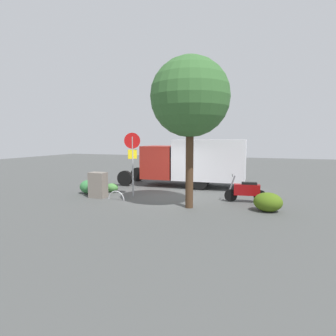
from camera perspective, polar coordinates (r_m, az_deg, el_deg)
name	(u,v)px	position (r m, az deg, el deg)	size (l,w,h in m)	color
ground_plane	(170,197)	(13.33, 0.39, -5.97)	(60.00, 60.00, 0.00)	#474948
box_truck_near	(193,160)	(16.06, 5.09, 1.64)	(7.40, 2.59, 2.74)	black
motorcycle	(246,191)	(12.58, 15.86, -4.51)	(1.81, 0.59, 1.20)	black
stop_sign	(132,154)	(13.31, -7.34, 2.84)	(0.71, 0.33, 3.06)	#9E9EA3
street_tree	(190,98)	(11.11, 4.57, 14.27)	(3.12, 3.12, 5.96)	#47301E
utility_cabinet	(98,185)	(13.51, -14.23, -3.41)	(0.77, 0.54, 1.20)	slate
bike_rack_hoop	(116,200)	(12.89, -10.62, -6.49)	(0.85, 0.85, 0.05)	#B7B7BC
shrub_near_sign	(112,188)	(14.77, -11.48, -4.00)	(0.67, 0.55, 0.46)	#49853F
shrub_mid_verge	(268,202)	(11.31, 19.92, -6.62)	(1.07, 0.88, 0.73)	#456216
shrub_by_tree	(90,187)	(14.59, -15.85, -3.74)	(1.04, 0.85, 0.71)	#367D42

